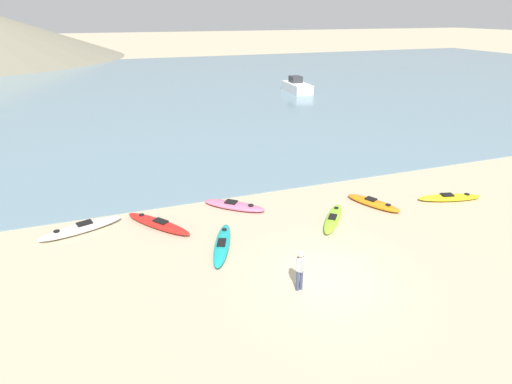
% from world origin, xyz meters
% --- Properties ---
extents(ground_plane, '(400.00, 400.00, 0.00)m').
position_xyz_m(ground_plane, '(0.00, 0.00, 0.00)').
color(ground_plane, tan).
extents(bay_water, '(160.00, 70.00, 0.06)m').
position_xyz_m(bay_water, '(0.00, 42.61, 0.03)').
color(bay_water, slate).
rests_on(bay_water, ground_plane).
extents(kayak_on_sand_0, '(1.88, 2.77, 0.34)m').
position_xyz_m(kayak_on_sand_0, '(4.94, 4.44, 0.15)').
color(kayak_on_sand_0, orange).
rests_on(kayak_on_sand_0, ground_plane).
extents(kayak_on_sand_1, '(2.73, 3.20, 0.37)m').
position_xyz_m(kayak_on_sand_1, '(-5.16, 5.79, 0.16)').
color(kayak_on_sand_1, red).
rests_on(kayak_on_sand_1, ground_plane).
extents(kayak_on_sand_2, '(2.35, 2.67, 0.33)m').
position_xyz_m(kayak_on_sand_2, '(2.31, 3.70, 0.14)').
color(kayak_on_sand_2, '#8CCC2D').
rests_on(kayak_on_sand_2, ground_plane).
extents(kayak_on_sand_3, '(3.30, 1.46, 0.33)m').
position_xyz_m(kayak_on_sand_3, '(8.90, 3.71, 0.14)').
color(kayak_on_sand_3, yellow).
rests_on(kayak_on_sand_3, ground_plane).
extents(kayak_on_sand_4, '(1.72, 3.21, 0.39)m').
position_xyz_m(kayak_on_sand_4, '(-2.97, 3.18, 0.17)').
color(kayak_on_sand_4, teal).
rests_on(kayak_on_sand_4, ground_plane).
extents(kayak_on_sand_5, '(3.48, 1.71, 0.40)m').
position_xyz_m(kayak_on_sand_5, '(-8.30, 6.45, 0.18)').
color(kayak_on_sand_5, white).
rests_on(kayak_on_sand_5, ground_plane).
extents(kayak_on_sand_6, '(2.87, 2.57, 0.34)m').
position_xyz_m(kayak_on_sand_6, '(-1.50, 6.43, 0.15)').
color(kayak_on_sand_6, '#E5668C').
rests_on(kayak_on_sand_6, ground_plane).
extents(person_near_foreground, '(0.31, 0.27, 1.51)m').
position_xyz_m(person_near_foreground, '(-1.20, -0.21, 0.86)').
color(person_near_foreground, '#384260').
rests_on(person_near_foreground, ground_plane).
extents(moored_boat_0, '(2.19, 4.82, 1.76)m').
position_xyz_m(moored_boat_0, '(14.10, 33.04, 0.68)').
color(moored_boat_0, white).
rests_on(moored_boat_0, bay_water).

